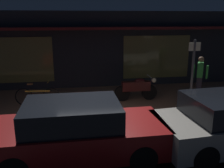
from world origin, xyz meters
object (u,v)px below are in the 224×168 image
object	(u,v)px
bicycle_parked	(38,96)
sign_post	(193,68)
person_bystander	(200,76)
parked_car_near	(77,131)
motorcycle	(137,88)

from	to	relation	value
bicycle_parked	sign_post	bearing A→B (deg)	-6.90
person_bystander	sign_post	size ratio (longest dim) A/B	0.70
person_bystander	sign_post	bearing A→B (deg)	-134.01
bicycle_parked	parked_car_near	size ratio (longest dim) A/B	0.40
bicycle_parked	person_bystander	size ratio (longest dim) A/B	0.99
motorcycle	parked_car_near	size ratio (longest dim) A/B	0.41
person_bystander	motorcycle	bearing A→B (deg)	-179.92
person_bystander	sign_post	xyz separation A→B (m)	(-0.69, -0.71, 0.48)
motorcycle	sign_post	size ratio (longest dim) A/B	0.71
bicycle_parked	parked_car_near	world-z (taller)	parked_car_near
bicycle_parked	sign_post	size ratio (longest dim) A/B	0.69
parked_car_near	person_bystander	bearing A→B (deg)	36.17
motorcycle	parked_car_near	world-z (taller)	parked_car_near
person_bystander	parked_car_near	size ratio (longest dim) A/B	0.41
motorcycle	bicycle_parked	distance (m)	3.75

